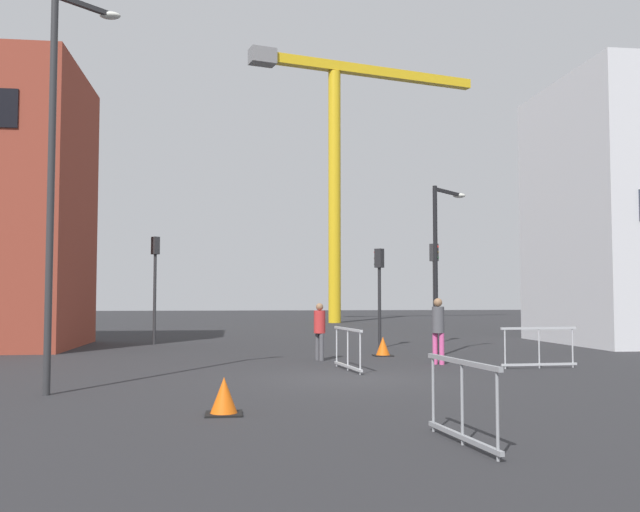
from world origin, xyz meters
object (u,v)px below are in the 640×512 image
streetlamp_short (440,252)px  traffic_cone_orange (383,347)px  traffic_light_corner (379,281)px  traffic_light_island (155,272)px  traffic_light_near (434,277)px  pedestrian_walking (438,326)px  traffic_cone_by_barrier (224,397)px  pedestrian_waiting (320,327)px  streetlamp_tall (59,159)px  construction_crane (340,142)px

streetlamp_short → traffic_cone_orange: size_ratio=8.87×
traffic_light_corner → traffic_cone_orange: bearing=-100.2°
streetlamp_short → traffic_light_island: (-9.58, 6.92, -0.47)m
streetlamp_short → traffic_light_near: (1.52, 5.79, -0.62)m
pedestrian_walking → traffic_cone_by_barrier: size_ratio=3.08×
traffic_light_near → pedestrian_waiting: traffic_light_near is taller
streetlamp_short → traffic_light_near: size_ratio=1.34×
traffic_cone_by_barrier → traffic_cone_orange: bearing=65.2°
pedestrian_walking → traffic_cone_orange: (-0.93, 2.96, -0.80)m
pedestrian_walking → traffic_light_corner: bearing=93.0°
streetlamp_tall → traffic_light_near: size_ratio=1.98×
streetlamp_tall → traffic_light_near: bearing=48.9°
traffic_light_island → pedestrian_walking: traffic_light_island is taller
traffic_light_near → traffic_cone_orange: 6.71m
traffic_light_near → streetlamp_tall: bearing=-131.1°
traffic_light_corner → pedestrian_waiting: bearing=-121.0°
streetlamp_tall → traffic_light_corner: streetlamp_tall is taller
traffic_light_near → traffic_cone_orange: bearing=-121.6°
streetlamp_tall → traffic_cone_by_barrier: size_ratio=13.28×
pedestrian_waiting → traffic_light_near: bearing=50.5°
streetlamp_short → pedestrian_waiting: streetlamp_short is taller
streetlamp_short → traffic_light_corner: streetlamp_short is taller
pedestrian_waiting → traffic_cone_orange: pedestrian_waiting is taller
traffic_light_island → streetlamp_tall: bearing=-91.5°
streetlamp_short → traffic_light_island: 11.82m
construction_crane → streetlamp_tall: size_ratio=2.43×
traffic_light_near → traffic_cone_by_barrier: bearing=-117.2°
streetlamp_short → pedestrian_walking: size_ratio=2.92×
traffic_light_island → traffic_cone_orange: (7.81, -6.46, -2.56)m
streetlamp_short → traffic_cone_orange: streetlamp_short is taller
pedestrian_walking → traffic_light_near: bearing=74.2°
traffic_light_corner → pedestrian_waiting: (-2.80, -4.66, -1.49)m
traffic_light_corner → pedestrian_walking: bearing=-87.0°
construction_crane → streetlamp_tall: 38.78m
streetlamp_short → traffic_light_island: size_ratio=1.26×
traffic_light_island → pedestrian_walking: 12.97m
traffic_light_near → traffic_light_corner: (-2.68, -1.99, -0.22)m
streetlamp_tall → streetlamp_short: 12.45m
pedestrian_walking → pedestrian_waiting: 3.53m
pedestrian_walking → pedestrian_waiting: size_ratio=1.09×
traffic_cone_orange → traffic_cone_by_barrier: size_ratio=1.01×
streetlamp_short → traffic_cone_orange: bearing=165.6°
traffic_light_island → traffic_light_corner: (8.41, -3.12, -0.37)m
construction_crane → traffic_cone_by_barrier: construction_crane is taller
traffic_cone_orange → traffic_cone_by_barrier: (-4.91, -10.61, -0.00)m
streetlamp_tall → traffic_light_island: streetlamp_tall is taller
pedestrian_waiting → traffic_cone_orange: bearing=31.0°
traffic_light_near → traffic_light_island: traffic_light_island is taller
construction_crane → traffic_light_corner: (-2.47, -24.93, -10.75)m
traffic_light_island → construction_crane: bearing=63.5°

